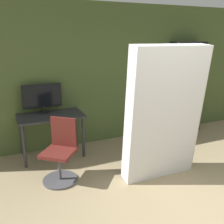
% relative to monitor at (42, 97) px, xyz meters
% --- Properties ---
extents(wall_back, '(8.00, 0.06, 2.70)m').
position_rel_monitor_xyz_m(wall_back, '(1.44, 0.16, 0.29)').
color(wall_back, '#47592D').
rests_on(wall_back, ground).
extents(desk, '(1.12, 0.64, 0.77)m').
position_rel_monitor_xyz_m(desk, '(0.09, -0.19, -0.40)').
color(desk, '#2D2D33').
rests_on(desk, ground).
extents(monitor, '(0.69, 0.22, 0.52)m').
position_rel_monitor_xyz_m(monitor, '(0.00, 0.00, 0.00)').
color(monitor, black).
rests_on(monitor, desk).
extents(office_chair, '(0.62, 0.62, 0.94)m').
position_rel_monitor_xyz_m(office_chair, '(0.07, -1.04, -0.68)').
color(office_chair, '#4C4C51').
rests_on(office_chair, ground).
extents(bookshelf, '(0.74, 0.33, 1.99)m').
position_rel_monitor_xyz_m(bookshelf, '(2.99, -0.01, -0.06)').
color(bookshelf, black).
rests_on(bookshelf, ground).
extents(mattress_near, '(1.16, 0.43, 1.99)m').
position_rel_monitor_xyz_m(mattress_near, '(1.50, -1.56, -0.06)').
color(mattress_near, silver).
rests_on(mattress_near, ground).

